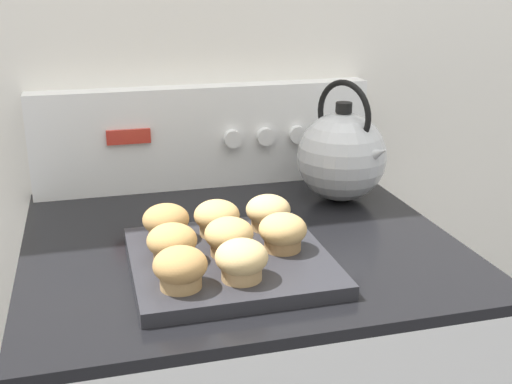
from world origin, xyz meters
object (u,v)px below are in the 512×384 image
(muffin_r1_c2, at_px, (283,232))
(muffin_r2_c2, at_px, (268,212))
(muffin_r0_c0, at_px, (180,268))
(tea_kettle, at_px, (342,155))
(muffin_pan, at_px, (230,261))
(muffin_r2_c0, at_px, (166,222))
(muffin_r1_c0, at_px, (172,243))
(muffin_r1_c1, at_px, (229,237))
(muffin_r2_c1, at_px, (217,218))
(muffin_r0_c1, at_px, (242,260))

(muffin_r1_c2, distance_m, muffin_r2_c2, 0.09)
(muffin_r0_c0, height_order, tea_kettle, tea_kettle)
(muffin_r0_c0, distance_m, tea_kettle, 0.51)
(muffin_pan, distance_m, muffin_r2_c0, 0.13)
(muffin_pan, relative_size, muffin_r2_c2, 3.98)
(tea_kettle, bearing_deg, muffin_r2_c0, -156.24)
(muffin_r1_c0, bearing_deg, muffin_r1_c1, 1.73)
(muffin_r2_c1, bearing_deg, muffin_r2_c2, 1.86)
(muffin_r1_c0, bearing_deg, muffin_r0_c0, -90.56)
(muffin_r1_c1, relative_size, muffin_r2_c0, 1.00)
(muffin_r1_c1, relative_size, muffin_r1_c2, 1.00)
(muffin_r0_c1, relative_size, tea_kettle, 0.31)
(muffin_r2_c0, distance_m, tea_kettle, 0.41)
(muffin_r1_c1, distance_m, muffin_r2_c0, 0.12)
(muffin_r2_c2, bearing_deg, muffin_r2_c0, -179.92)
(muffin_r1_c1, height_order, muffin_r2_c1, same)
(muffin_r1_c2, height_order, muffin_r2_c0, same)
(muffin_pan, height_order, muffin_r2_c0, muffin_r2_c0)
(muffin_r1_c0, distance_m, muffin_r1_c2, 0.18)
(muffin_r1_c2, height_order, muffin_r2_c2, same)
(muffin_r1_c2, bearing_deg, muffin_r0_c1, -136.09)
(muffin_pan, xyz_separation_m, muffin_r0_c0, (-0.09, -0.09, 0.04))
(muffin_r0_c0, distance_m, muffin_r1_c1, 0.13)
(muffin_r1_c1, relative_size, muffin_r2_c2, 1.00)
(muffin_r0_c0, distance_m, muffin_r1_c0, 0.09)
(tea_kettle, bearing_deg, muffin_r2_c2, -140.60)
(muffin_r1_c0, bearing_deg, muffin_pan, 0.24)
(muffin_r1_c2, xyz_separation_m, muffin_r2_c2, (0.00, 0.09, 0.00))
(muffin_pan, bearing_deg, muffin_r1_c0, -179.76)
(muffin_r0_c0, bearing_deg, tea_kettle, 42.17)
(muffin_r1_c2, distance_m, muffin_r2_c0, 0.20)
(muffin_pan, bearing_deg, muffin_r2_c2, 45.34)
(muffin_r1_c0, distance_m, muffin_r2_c0, 0.09)
(muffin_pan, height_order, tea_kettle, tea_kettle)
(muffin_r2_c0, bearing_deg, muffin_r1_c2, -27.60)
(muffin_r0_c0, xyz_separation_m, muffin_r2_c1, (0.09, 0.18, 0.00))
(muffin_pan, relative_size, muffin_r0_c1, 3.98)
(muffin_r2_c2, bearing_deg, muffin_r2_c1, -178.14)
(muffin_r0_c1, xyz_separation_m, muffin_r1_c2, (0.09, 0.08, 0.00))
(muffin_pan, xyz_separation_m, muffin_r1_c0, (-0.09, -0.00, 0.04))
(muffin_r1_c0, relative_size, tea_kettle, 0.31)
(muffin_r0_c1, xyz_separation_m, muffin_r2_c0, (-0.09, 0.17, 0.00))
(muffin_r1_c2, distance_m, muffin_r2_c1, 0.12)
(muffin_r1_c2, bearing_deg, tea_kettle, 51.53)
(muffin_r2_c0, xyz_separation_m, muffin_r2_c1, (0.08, -0.00, 0.00))
(muffin_r0_c1, bearing_deg, muffin_pan, 88.95)
(muffin_r1_c0, bearing_deg, muffin_r1_c2, -0.36)
(muffin_pan, xyz_separation_m, muffin_r2_c1, (-0.00, 0.09, 0.04))
(muffin_r1_c0, xyz_separation_m, tea_kettle, (0.38, 0.26, 0.04))
(muffin_r0_c0, bearing_deg, muffin_r2_c2, 45.03)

